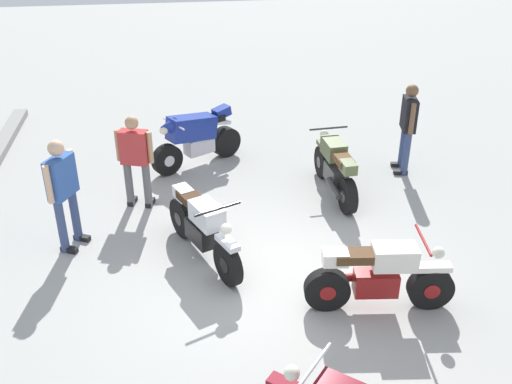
% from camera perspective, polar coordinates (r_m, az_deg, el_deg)
% --- Properties ---
extents(ground_plane, '(40.00, 40.00, 0.00)m').
position_cam_1_polar(ground_plane, '(8.57, -0.01, -8.01)').
color(ground_plane, '#9E9E99').
extents(motorcycle_cream_vintage, '(0.71, 1.96, 1.07)m').
position_cam_1_polar(motorcycle_cream_vintage, '(7.90, 11.68, -7.94)').
color(motorcycle_cream_vintage, black).
rests_on(motorcycle_cream_vintage, ground).
extents(motorcycle_silver_cruiser, '(1.95, 1.01, 1.09)m').
position_cam_1_polar(motorcycle_silver_cruiser, '(8.71, -5.11, -3.38)').
color(motorcycle_silver_cruiser, black).
rests_on(motorcycle_silver_cruiser, ground).
extents(motorcycle_blue_sportbike, '(1.16, 1.77, 1.14)m').
position_cam_1_polar(motorcycle_blue_sportbike, '(11.51, -5.74, 5.29)').
color(motorcycle_blue_sportbike, black).
rests_on(motorcycle_blue_sportbike, ground).
extents(motorcycle_olive_vintage, '(1.96, 0.70, 1.07)m').
position_cam_1_polar(motorcycle_olive_vintage, '(10.52, 7.58, 2.21)').
color(motorcycle_olive_vintage, black).
rests_on(motorcycle_olive_vintage, ground).
extents(person_in_black_shirt, '(0.66, 0.38, 1.71)m').
position_cam_1_polar(person_in_black_shirt, '(11.42, 14.31, 6.43)').
color(person_in_black_shirt, '#384772').
rests_on(person_in_black_shirt, ground).
extents(person_in_red_shirt, '(0.42, 0.63, 1.64)m').
position_cam_1_polar(person_in_red_shirt, '(10.04, -11.46, 3.32)').
color(person_in_red_shirt, '#59595B').
rests_on(person_in_red_shirt, ground).
extents(person_in_blue_shirt, '(0.64, 0.48, 1.75)m').
position_cam_1_polar(person_in_blue_shirt, '(9.15, -17.96, 0.45)').
color(person_in_blue_shirt, '#384772').
rests_on(person_in_blue_shirt, ground).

